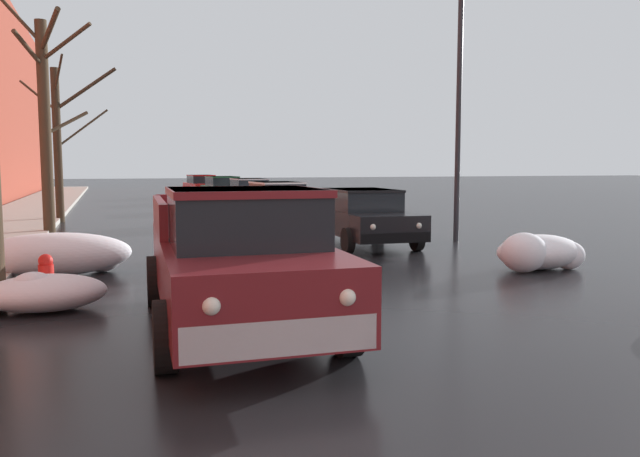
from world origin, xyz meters
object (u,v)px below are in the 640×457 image
Objects in this scene: sedan_black_parked_kerbside_close at (363,215)px; bare_tree_far_down_block at (60,138)px; bare_tree_mid_block at (45,116)px; fire_hydrant at (46,277)px; pickup_truck_maroon_approaching_near_lane at (237,259)px; sedan_green_queued_behind_truck at (223,188)px; street_lamp_post at (459,104)px; sedan_silver_parked_far_down_block at (250,193)px; sedan_red_at_far_intersection at (202,185)px; sedan_white_parked_kerbside_mid at (278,200)px.

bare_tree_far_down_block is at bearing 129.05° from sedan_black_parked_kerbside_close.
bare_tree_mid_block is 9.88m from fire_hydrant.
sedan_green_queued_behind_truck is at bearing 80.26° from pickup_truck_maroon_approaching_near_lane.
pickup_truck_maroon_approaching_near_lane is at bearing -136.63° from street_lamp_post.
street_lamp_post is (2.62, -0.12, 2.87)m from sedan_black_parked_kerbside_close.
bare_tree_far_down_block reaches higher than fire_hydrant.
pickup_truck_maroon_approaching_near_lane is (3.07, -11.87, -2.52)m from bare_tree_mid_block.
sedan_silver_parked_far_down_block is (7.86, 8.91, -2.65)m from bare_tree_mid_block.
sedan_silver_parked_far_down_block is 19.64m from fire_hydrant.
sedan_silver_parked_far_down_block and sedan_red_at_far_intersection have the same top height.
sedan_silver_parked_far_down_block is 14.42m from street_lamp_post.
bare_tree_far_down_block is 12.35m from sedan_black_parked_kerbside_close.
bare_tree_mid_block is at bearing -109.57° from sedan_red_at_far_intersection.
bare_tree_far_down_block is at bearing 164.82° from sedan_white_parked_kerbside_mid.
street_lamp_post is at bearing -69.26° from sedan_white_parked_kerbside_mid.
fire_hydrant is (0.63, -13.94, -2.62)m from bare_tree_far_down_block.
sedan_black_parked_kerbside_close is 8.35m from fire_hydrant.
sedan_red_at_far_intersection reaches higher than fire_hydrant.
sedan_silver_parked_far_down_block is 11.65m from sedan_red_at_far_intersection.
sedan_white_parked_kerbside_mid is 13.73m from fire_hydrant.
sedan_green_queued_behind_truck is at bearing 97.59° from street_lamp_post.
bare_tree_far_down_block reaches higher than sedan_green_queued_behind_truck.
sedan_black_parked_kerbside_close is 25.43m from sedan_red_at_far_intersection.
sedan_silver_parked_far_down_block is 6.10m from sedan_green_queued_behind_truck.
street_lamp_post is (10.35, -5.00, 0.22)m from bare_tree_mid_block.
bare_tree_mid_block is 1.78× the size of sedan_green_queued_behind_truck.
sedan_black_parked_kerbside_close and sedan_green_queued_behind_truck have the same top height.
sedan_red_at_far_intersection is at bearing 92.75° from sedan_silver_parked_far_down_block.
sedan_red_at_far_intersection is at bearing 90.61° from sedan_white_parked_kerbside_mid.
sedan_silver_parked_far_down_block is 0.98× the size of sedan_green_queued_behind_truck.
bare_tree_mid_block reaches higher than fire_hydrant.
sedan_green_queued_behind_truck is at bearing 62.87° from bare_tree_mid_block.
bare_tree_far_down_block reaches higher than sedan_silver_parked_far_down_block.
sedan_silver_parked_far_down_block is at bearing 86.70° from sedan_white_parked_kerbside_mid.
street_lamp_post is (7.28, 6.88, 2.74)m from pickup_truck_maroon_approaching_near_lane.
bare_tree_mid_block is 1.38× the size of pickup_truck_maroon_approaching_near_lane.
street_lamp_post is at bearing -79.85° from sedan_silver_parked_far_down_block.
fire_hydrant is (-2.37, 2.49, -0.52)m from pickup_truck_maroon_approaching_near_lane.
street_lamp_post reaches higher than pickup_truck_maroon_approaching_near_lane.
bare_tree_mid_block is 8.35m from sedan_white_parked_kerbside_mid.
sedan_silver_parked_far_down_block is at bearing 89.44° from sedan_black_parked_kerbside_close.
sedan_red_at_far_intersection is (7.23, 15.99, -2.23)m from bare_tree_far_down_block.
sedan_red_at_far_intersection is at bearing 70.43° from bare_tree_mid_block.
sedan_black_parked_kerbside_close is at bearing -88.21° from sedan_white_parked_kerbside_mid.
sedan_white_parked_kerbside_mid is at bearing -93.30° from sedan_silver_parked_far_down_block.
sedan_silver_parked_far_down_block is 0.61× the size of street_lamp_post.
street_lamp_post is at bearing -42.92° from bare_tree_far_down_block.
sedan_green_queued_behind_truck is 0.62× the size of street_lamp_post.
sedan_green_queued_behind_truck is (4.61, 26.88, -0.13)m from pickup_truck_maroon_approaching_near_lane.
bare_tree_mid_block reaches higher than pickup_truck_maroon_approaching_near_lane.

